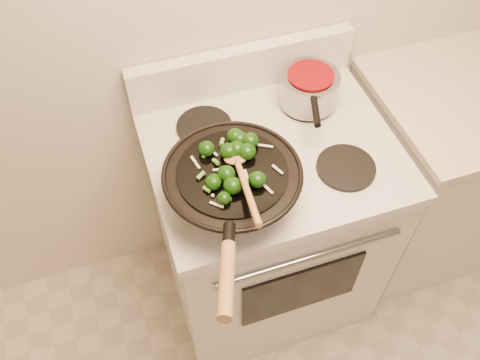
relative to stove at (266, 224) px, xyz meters
name	(u,v)px	position (x,y,z in m)	size (l,w,h in m)	color
stove	(266,224)	(0.00, 0.00, 0.00)	(0.78, 0.67, 1.08)	silver
counter_unit	(451,168)	(0.84, 0.03, -0.01)	(0.81, 0.62, 0.91)	silver
wok	(233,184)	(-0.18, -0.16, 0.53)	(0.39, 0.62, 0.20)	black
stirfry	(233,161)	(-0.17, -0.13, 0.60)	(0.23, 0.24, 0.04)	black
wooden_spoon	(242,175)	(-0.17, -0.20, 0.61)	(0.08, 0.31, 0.09)	#AB7843
saucepan	(309,88)	(0.18, 0.15, 0.52)	(0.19, 0.30, 0.11)	gray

